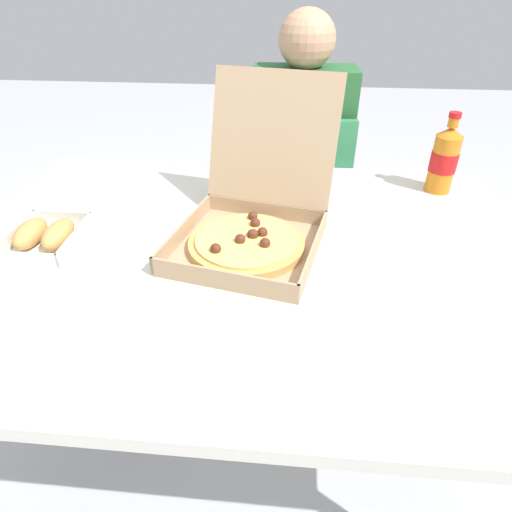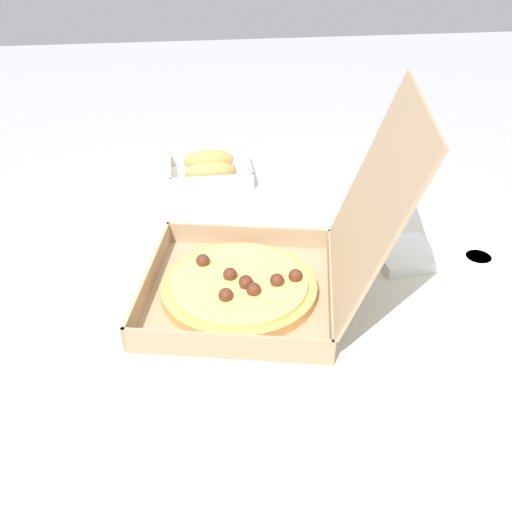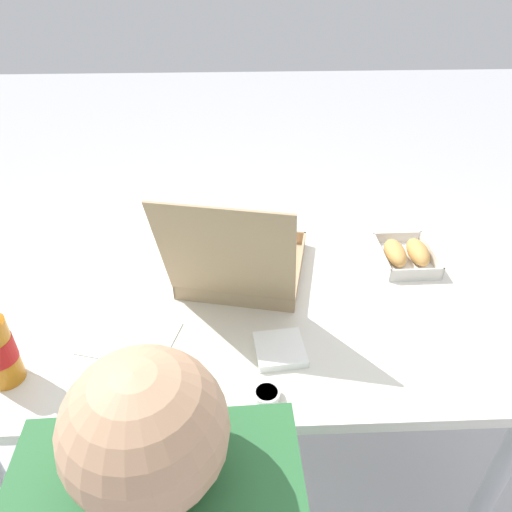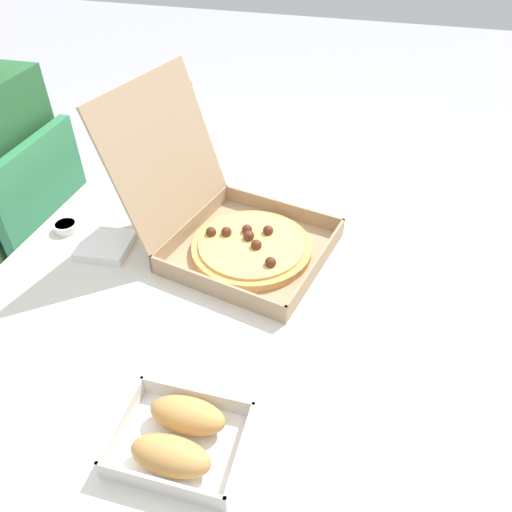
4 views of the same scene
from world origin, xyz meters
name	(u,v)px [view 4 (image 4 of 4)]	position (x,y,z in m)	size (l,w,h in m)	color
ground_plane	(249,428)	(0.00, 0.00, 0.00)	(10.00, 10.00, 0.00)	#B2B2B7
dining_table	(246,278)	(0.00, 0.00, 0.64)	(1.36, 1.01, 0.71)	silver
chair	(27,245)	(0.13, 0.74, 0.48)	(0.41, 0.41, 0.83)	#338451
pizza_box_open	(236,230)	(0.02, 0.03, 0.76)	(0.40, 0.47, 0.35)	tan
bread_side_box	(180,437)	(-0.45, -0.03, 0.74)	(0.15, 0.19, 0.06)	white
cola_bottle	(182,105)	(0.53, 0.36, 0.80)	(0.07, 0.07, 0.22)	orange
paper_menu	(189,175)	(0.29, 0.25, 0.71)	(0.21, 0.15, 0.00)	white
napkin_pile	(106,245)	(-0.06, 0.31, 0.72)	(0.11, 0.11, 0.02)	white
dipping_sauce_cup	(66,226)	(-0.02, 0.43, 0.72)	(0.06, 0.06, 0.02)	white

